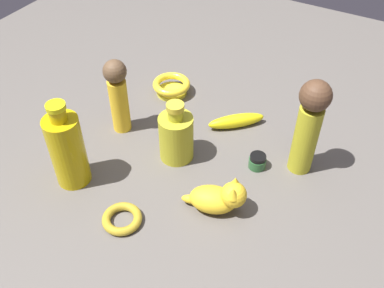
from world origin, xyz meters
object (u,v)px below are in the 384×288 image
banana (236,121)px  bowl (171,86)px  cat_figurine (219,197)px  person_figure_adult (309,124)px  person_figure_child (118,93)px  bangle (122,219)px  nail_polish_jar (257,161)px  bottle_short (176,136)px  bottle_tall (67,149)px

banana → bowl: (0.23, -0.04, 0.01)m
cat_figurine → person_figure_adult: 0.26m
person_figure_child → person_figure_adult: (-0.46, -0.09, 0.02)m
cat_figurine → bangle: bearing=38.9°
bangle → nail_polish_jar: size_ratio=2.06×
cat_figurine → bottle_short: (0.17, -0.10, 0.03)m
banana → bangle: (0.08, 0.41, -0.01)m
nail_polish_jar → cat_figurine: bearing=82.2°
person_figure_child → person_figure_adult: 0.47m
bangle → bowl: (0.15, -0.45, 0.02)m
bangle → person_figure_adult: person_figure_adult is taller
banana → person_figure_adult: 0.24m
bottle_tall → bottle_short: (-0.17, -0.19, -0.03)m
banana → bottle_tall: size_ratio=0.70×
banana → cat_figurine: size_ratio=1.10×
bowl → nail_polish_jar: size_ratio=2.59×
nail_polish_jar → bottle_short: bearing=18.4°
banana → bowl: bowl is taller
nail_polish_jar → bottle_tall: size_ratio=0.19×
bowl → bottle_tall: bottle_tall is taller
bowl → person_figure_adult: bearing=166.1°
bangle → bottle_short: 0.24m
nail_polish_jar → person_figure_adult: (-0.09, -0.05, 0.12)m
bowl → bangle: bearing=108.5°
person_figure_child → bottle_short: (-0.18, 0.02, -0.05)m
cat_figurine → bottle_short: size_ratio=0.87×
nail_polish_jar → bowl: bearing=-24.6°
cat_figurine → bottle_short: bottle_short is taller
nail_polish_jar → bottle_tall: bearing=34.6°
bangle → banana: bearing=-100.8°
person_figure_child → bottle_tall: size_ratio=0.94×
bangle → bottle_tall: 0.20m
cat_figurine → person_figure_child: 0.38m
person_figure_child → bowl: size_ratio=1.91×
cat_figurine → person_figure_adult: (-0.11, -0.21, 0.10)m
banana → bottle_short: bearing=-157.9°
bottle_tall → banana: bearing=-124.8°
nail_polish_jar → bottle_short: 0.21m
cat_figurine → nail_polish_jar: (-0.02, -0.16, -0.02)m
cat_figurine → bowl: 0.45m
bottle_short → bangle: bearing=90.6°
bangle → person_figure_adult: (-0.28, -0.35, 0.13)m
person_figure_child → bowl: (-0.03, -0.20, -0.09)m
banana → nail_polish_jar: 0.16m
banana → bottle_tall: bottle_tall is taller
person_figure_child → bangle: bearing=126.0°
bangle → nail_polish_jar: nail_polish_jar is taller
bottle_tall → bottle_short: bearing=-132.6°
banana → nail_polish_jar: bearing=-89.0°
bowl → banana: bearing=169.5°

